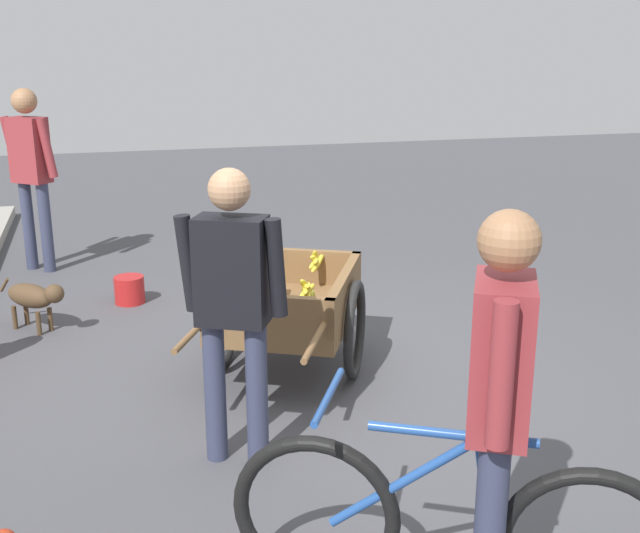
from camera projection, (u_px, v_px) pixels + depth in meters
name	position (u px, v px, depth m)	size (l,w,h in m)	color
ground_plane	(342.00, 384.00, 4.85)	(24.00, 24.00, 0.00)	#47474C
fruit_cart	(287.00, 308.00, 4.91)	(1.81, 1.43, 0.74)	brown
vendor_person	(233.00, 294.00, 3.71)	(0.33, 0.51, 1.52)	#333851
bicycle	(447.00, 526.00, 2.82)	(0.87, 1.48, 0.85)	black
cyclist_person	(499.00, 389.00, 2.63)	(0.46, 0.34, 1.55)	#333851
dog	(34.00, 297.00, 5.68)	(0.52, 0.49, 0.40)	#4C3823
plastic_bucket	(129.00, 290.00, 6.35)	(0.25, 0.25, 0.23)	#B21E1E
bystander_person	(31.00, 163.00, 7.05)	(0.38, 0.48, 1.70)	#333851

